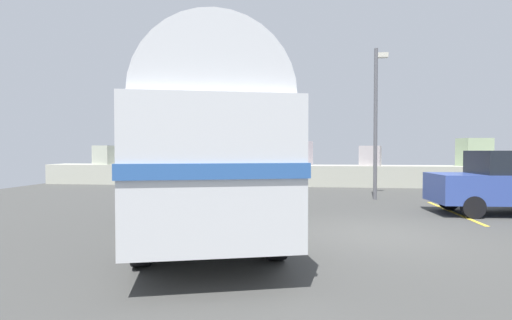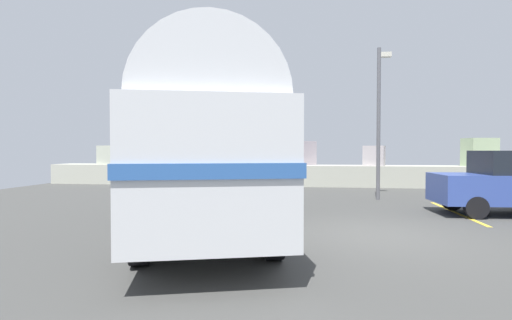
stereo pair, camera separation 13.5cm
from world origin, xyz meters
name	(u,v)px [view 2 (the right image)]	position (x,y,z in m)	size (l,w,h in m)	color
ground	(370,236)	(0.00, 0.00, 0.01)	(32.00, 26.00, 0.02)	#41413F
breakwater	(336,173)	(0.07, 11.80, 0.72)	(31.36, 2.19, 2.50)	#ADAE9E
vintage_coach	(206,143)	(-3.72, 0.07, 2.05)	(4.73, 8.91, 3.70)	black
parked_car_nearest	(512,182)	(4.47, 3.29, 0.97)	(4.19, 1.92, 1.86)	black
lamp_post	(380,114)	(1.31, 6.41, 3.27)	(0.65, 0.89, 5.74)	#5B5B60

